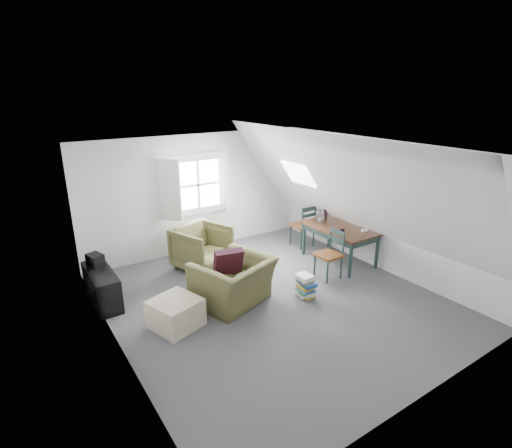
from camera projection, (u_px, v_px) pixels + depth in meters
floor at (273, 300)px, 6.71m from camera, size 5.50×5.50×0.00m
ceiling at (275, 151)px, 5.90m from camera, size 5.50×5.50×0.00m
wall_back at (198, 194)px, 8.47m from camera, size 5.00×0.00×5.00m
wall_front at (430, 305)px, 4.14m from camera, size 5.00×0.00×5.00m
wall_left at (113, 268)px, 4.99m from camera, size 0.00×5.50×5.50m
wall_right at (380, 206)px, 7.61m from camera, size 0.00×5.50×5.50m
slope_left at (181, 215)px, 5.32m from camera, size 3.19×5.50×4.48m
slope_right at (346, 185)px, 6.94m from camera, size 3.19×5.50×4.48m
dormer_window at (199, 185)px, 8.34m from camera, size 1.71×0.35×1.30m
skylight at (299, 174)px, 7.98m from camera, size 0.35×0.75×0.47m
armchair_near at (234, 302)px, 6.64m from camera, size 1.44×1.34×0.76m
armchair_far at (203, 268)px, 7.92m from camera, size 1.19×1.20×0.86m
throw_pillow at (228, 262)px, 6.54m from camera, size 0.51×0.36×0.48m
ottoman at (176, 313)px, 5.92m from camera, size 0.81×0.81×0.43m
dining_table at (340, 232)px, 8.01m from camera, size 0.89×1.48×0.74m
demijohn at (320, 217)px, 8.21m from camera, size 0.19×0.19×0.27m
vase_twigs at (325, 213)px, 8.42m from camera, size 0.07×0.08×0.57m
cup at (342, 234)px, 7.61m from camera, size 0.12×0.12×0.09m
paper_box at (365, 231)px, 7.72m from camera, size 0.13×0.10×0.04m
dining_chair_far at (304, 225)px, 8.84m from camera, size 0.45×0.45×0.95m
dining_chair_near at (330, 254)px, 7.38m from camera, size 0.43×0.43×0.91m
media_shelf at (103, 289)px, 6.53m from camera, size 0.37×1.11×0.57m
electronics_box at (95, 260)px, 6.62m from camera, size 0.27×0.32×0.22m
magazine_stack at (305, 286)px, 6.77m from camera, size 0.30×0.35×0.40m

